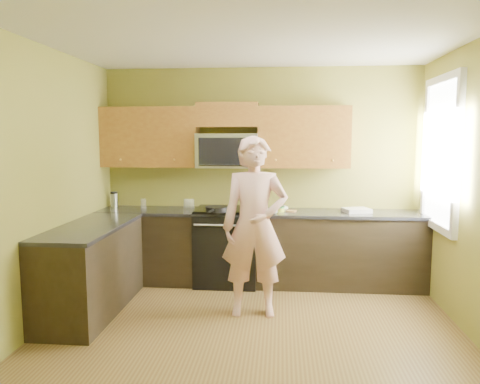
# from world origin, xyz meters

# --- Properties ---
(floor) EXTENTS (4.00, 4.00, 0.00)m
(floor) POSITION_xyz_m (0.00, 0.00, 0.00)
(floor) COLOR brown
(floor) RESTS_ON ground
(ceiling) EXTENTS (4.00, 4.00, 0.00)m
(ceiling) POSITION_xyz_m (0.00, 0.00, 2.70)
(ceiling) COLOR white
(ceiling) RESTS_ON ground
(wall_back) EXTENTS (4.00, 0.00, 4.00)m
(wall_back) POSITION_xyz_m (0.00, 2.00, 1.35)
(wall_back) COLOR olive
(wall_back) RESTS_ON ground
(wall_front) EXTENTS (4.00, 0.00, 4.00)m
(wall_front) POSITION_xyz_m (0.00, -2.00, 1.35)
(wall_front) COLOR olive
(wall_front) RESTS_ON ground
(wall_left) EXTENTS (0.00, 4.00, 4.00)m
(wall_left) POSITION_xyz_m (-2.00, 0.00, 1.35)
(wall_left) COLOR olive
(wall_left) RESTS_ON ground
(cabinet_back_run) EXTENTS (4.00, 0.60, 0.88)m
(cabinet_back_run) POSITION_xyz_m (0.00, 1.70, 0.44)
(cabinet_back_run) COLOR black
(cabinet_back_run) RESTS_ON floor
(cabinet_left_run) EXTENTS (0.60, 1.60, 0.88)m
(cabinet_left_run) POSITION_xyz_m (-1.70, 0.60, 0.44)
(cabinet_left_run) COLOR black
(cabinet_left_run) RESTS_ON floor
(countertop_back) EXTENTS (4.00, 0.62, 0.04)m
(countertop_back) POSITION_xyz_m (0.00, 1.69, 0.90)
(countertop_back) COLOR black
(countertop_back) RESTS_ON cabinet_back_run
(countertop_left) EXTENTS (0.62, 1.60, 0.04)m
(countertop_left) POSITION_xyz_m (-1.69, 0.60, 0.90)
(countertop_left) COLOR black
(countertop_left) RESTS_ON cabinet_left_run
(stove) EXTENTS (0.76, 0.65, 0.95)m
(stove) POSITION_xyz_m (-0.40, 1.68, 0.47)
(stove) COLOR black
(stove) RESTS_ON floor
(microwave) EXTENTS (0.76, 0.40, 0.42)m
(microwave) POSITION_xyz_m (-0.40, 1.80, 1.45)
(microwave) COLOR silver
(microwave) RESTS_ON wall_back
(upper_cab_left) EXTENTS (1.22, 0.33, 0.75)m
(upper_cab_left) POSITION_xyz_m (-1.39, 1.83, 1.45)
(upper_cab_left) COLOR brown
(upper_cab_left) RESTS_ON wall_back
(upper_cab_right) EXTENTS (1.12, 0.33, 0.75)m
(upper_cab_right) POSITION_xyz_m (0.54, 1.83, 1.45)
(upper_cab_right) COLOR brown
(upper_cab_right) RESTS_ON wall_back
(upper_cab_over_mw) EXTENTS (0.76, 0.33, 0.30)m
(upper_cab_over_mw) POSITION_xyz_m (-0.40, 1.83, 2.10)
(upper_cab_over_mw) COLOR brown
(upper_cab_over_mw) RESTS_ON wall_back
(window) EXTENTS (0.06, 1.06, 1.66)m
(window) POSITION_xyz_m (1.98, 1.20, 1.65)
(window) COLOR white
(window) RESTS_ON wall_right
(woman) EXTENTS (0.71, 0.49, 1.84)m
(woman) POSITION_xyz_m (0.01, 0.69, 0.92)
(woman) COLOR #EC8376
(woman) RESTS_ON floor
(frying_pan) EXTENTS (0.36, 0.53, 0.06)m
(frying_pan) POSITION_xyz_m (-0.48, 1.42, 0.95)
(frying_pan) COLOR black
(frying_pan) RESTS_ON stove
(butter_tub) EXTENTS (0.13, 0.13, 0.09)m
(butter_tub) POSITION_xyz_m (0.26, 1.65, 0.92)
(butter_tub) COLOR #E9F941
(butter_tub) RESTS_ON countertop_back
(toast_slice) EXTENTS (0.14, 0.14, 0.01)m
(toast_slice) POSITION_xyz_m (0.40, 1.67, 0.93)
(toast_slice) COLOR #B27F47
(toast_slice) RESTS_ON countertop_back
(napkin_a) EXTENTS (0.13, 0.14, 0.06)m
(napkin_a) POSITION_xyz_m (0.18, 1.49, 0.95)
(napkin_a) COLOR silver
(napkin_a) RESTS_ON countertop_back
(napkin_b) EXTENTS (0.16, 0.17, 0.07)m
(napkin_b) POSITION_xyz_m (0.30, 1.75, 0.95)
(napkin_b) COLOR silver
(napkin_b) RESTS_ON countertop_back
(dish_towel) EXTENTS (0.36, 0.32, 0.05)m
(dish_towel) POSITION_xyz_m (1.19, 1.69, 0.95)
(dish_towel) COLOR white
(dish_towel) RESTS_ON countertop_back
(travel_mug) EXTENTS (0.10, 0.10, 0.20)m
(travel_mug) POSITION_xyz_m (-1.90, 1.86, 0.92)
(travel_mug) COLOR silver
(travel_mug) RESTS_ON countertop_back
(glass_a) EXTENTS (0.09, 0.09, 0.12)m
(glass_a) POSITION_xyz_m (-1.49, 1.78, 0.98)
(glass_a) COLOR silver
(glass_a) RESTS_ON countertop_back
(glass_b) EXTENTS (0.08, 0.08, 0.12)m
(glass_b) POSITION_xyz_m (-0.87, 1.83, 0.98)
(glass_b) COLOR silver
(glass_b) RESTS_ON countertop_back
(glass_c) EXTENTS (0.08, 0.08, 0.12)m
(glass_c) POSITION_xyz_m (-0.94, 1.83, 0.98)
(glass_c) COLOR silver
(glass_c) RESTS_ON countertop_back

